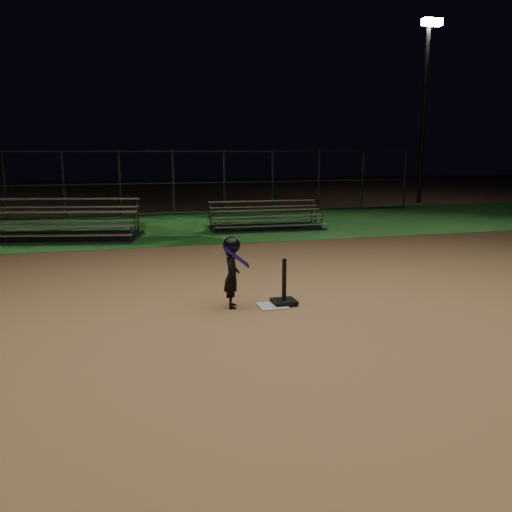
{
  "coord_description": "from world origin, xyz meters",
  "views": [
    {
      "loc": [
        -2.51,
        -8.11,
        2.5
      ],
      "look_at": [
        0.0,
        1.0,
        0.65
      ],
      "focal_mm": 38.05,
      "sensor_mm": 36.0,
      "label": 1
    }
  ],
  "objects_px": {
    "batting_tee": "(284,295)",
    "bleacher_right": "(266,223)",
    "home_plate": "(272,306)",
    "bleacher_left": "(57,231)",
    "child_batter": "(232,270)",
    "light_pole_right": "(425,96)"
  },
  "relations": [
    {
      "from": "home_plate",
      "to": "bleacher_left",
      "type": "distance_m",
      "value": 9.05
    },
    {
      "from": "batting_tee",
      "to": "light_pole_right",
      "type": "bearing_deg",
      "value": 51.64
    },
    {
      "from": "batting_tee",
      "to": "bleacher_right",
      "type": "xyz_separation_m",
      "value": [
        2.19,
        8.47,
        0.02
      ]
    },
    {
      "from": "batting_tee",
      "to": "home_plate",
      "type": "bearing_deg",
      "value": -164.98
    },
    {
      "from": "home_plate",
      "to": "batting_tee",
      "type": "distance_m",
      "value": 0.27
    },
    {
      "from": "bleacher_left",
      "to": "light_pole_right",
      "type": "relative_size",
      "value": 0.59
    },
    {
      "from": "home_plate",
      "to": "bleacher_left",
      "type": "xyz_separation_m",
      "value": [
        -3.93,
        8.14,
        0.22
      ]
    },
    {
      "from": "batting_tee",
      "to": "bleacher_right",
      "type": "relative_size",
      "value": 0.2
    },
    {
      "from": "home_plate",
      "to": "bleacher_right",
      "type": "distance_m",
      "value": 8.86
    },
    {
      "from": "child_batter",
      "to": "home_plate",
      "type": "bearing_deg",
      "value": -93.84
    },
    {
      "from": "home_plate",
      "to": "batting_tee",
      "type": "xyz_separation_m",
      "value": [
        0.22,
        0.06,
        0.15
      ]
    },
    {
      "from": "home_plate",
      "to": "bleacher_left",
      "type": "relative_size",
      "value": 0.09
    },
    {
      "from": "bleacher_left",
      "to": "bleacher_right",
      "type": "xyz_separation_m",
      "value": [
        6.34,
        0.38,
        -0.05
      ]
    },
    {
      "from": "child_batter",
      "to": "bleacher_left",
      "type": "bearing_deg",
      "value": 30.72
    },
    {
      "from": "batting_tee",
      "to": "bleacher_right",
      "type": "bearing_deg",
      "value": 75.53
    },
    {
      "from": "home_plate",
      "to": "light_pole_right",
      "type": "xyz_separation_m",
      "value": [
        12.0,
        14.94,
        4.93
      ]
    },
    {
      "from": "home_plate",
      "to": "batting_tee",
      "type": "bearing_deg",
      "value": 15.02
    },
    {
      "from": "home_plate",
      "to": "batting_tee",
      "type": "relative_size",
      "value": 0.6
    },
    {
      "from": "child_batter",
      "to": "light_pole_right",
      "type": "xyz_separation_m",
      "value": [
        12.64,
        14.8,
        4.33
      ]
    },
    {
      "from": "home_plate",
      "to": "child_batter",
      "type": "distance_m",
      "value": 0.89
    },
    {
      "from": "bleacher_right",
      "to": "batting_tee",
      "type": "bearing_deg",
      "value": -102.33
    },
    {
      "from": "home_plate",
      "to": "bleacher_left",
      "type": "height_order",
      "value": "bleacher_left"
    }
  ]
}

